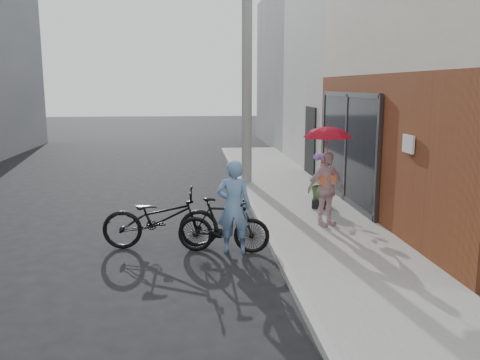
{
  "coord_description": "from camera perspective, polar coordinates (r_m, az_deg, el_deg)",
  "views": [
    {
      "loc": [
        -0.44,
        -7.88,
        2.77
      ],
      "look_at": [
        0.43,
        1.06,
        1.1
      ],
      "focal_mm": 38.0,
      "sensor_mm": 36.0,
      "label": 1
    }
  ],
  "objects": [
    {
      "name": "east_building_far",
      "position": [
        25.08,
        12.45,
        11.95
      ],
      "size": [
        8.0,
        8.0,
        7.0
      ],
      "primitive_type": "cube",
      "color": "slate",
      "rests_on": "ground"
    },
    {
      "name": "planter",
      "position": [
        11.37,
        9.06,
        -2.58
      ],
      "size": [
        0.47,
        0.47,
        0.2
      ],
      "primitive_type": "cube",
      "rotation": [
        0.0,
        0.0,
        -0.3
      ],
      "color": "black",
      "rests_on": "sidewalk"
    },
    {
      "name": "plaster_building",
      "position": [
        18.54,
        19.22,
        12.21
      ],
      "size": [
        8.0,
        6.0,
        7.0
      ],
      "primitive_type": "cube",
      "color": "silver",
      "rests_on": "ground"
    },
    {
      "name": "bike_left",
      "position": [
        8.86,
        -8.92,
        -4.31
      ],
      "size": [
        2.01,
        0.76,
        1.04
      ],
      "primitive_type": "imported",
      "rotation": [
        0.0,
        0.0,
        1.54
      ],
      "color": "black",
      "rests_on": "ground"
    },
    {
      "name": "officer",
      "position": [
        8.45,
        -0.69,
        -3.02
      ],
      "size": [
        0.63,
        0.46,
        1.58
      ],
      "primitive_type": "imported",
      "rotation": [
        0.0,
        0.0,
        2.98
      ],
      "color": "#7098C8",
      "rests_on": "ground"
    },
    {
      "name": "sidewalk",
      "position": [
        10.56,
        8.58,
        -4.47
      ],
      "size": [
        2.2,
        24.0,
        0.12
      ],
      "primitive_type": "cube",
      "color": "gray",
      "rests_on": "ground"
    },
    {
      "name": "ground",
      "position": [
        8.36,
        -2.26,
        -8.82
      ],
      "size": [
        80.0,
        80.0,
        0.0
      ],
      "primitive_type": "plane",
      "color": "black",
      "rests_on": "ground"
    },
    {
      "name": "utility_pole",
      "position": [
        13.98,
        0.79,
        13.52
      ],
      "size": [
        0.28,
        0.28,
        7.0
      ],
      "primitive_type": "cylinder",
      "color": "#9E9E99",
      "rests_on": "ground"
    },
    {
      "name": "potted_plant",
      "position": [
        11.28,
        9.12,
        -0.46
      ],
      "size": [
        0.6,
        0.52,
        0.66
      ],
      "primitive_type": "imported",
      "color": "#3F6F2C",
      "rests_on": "planter"
    },
    {
      "name": "parasol",
      "position": [
        9.67,
        9.81,
        5.39
      ],
      "size": [
        0.87,
        0.87,
        0.76
      ],
      "primitive_type": "imported",
      "color": "red",
      "rests_on": "kimono_woman"
    },
    {
      "name": "bike_right",
      "position": [
        8.54,
        -1.87,
        -5.11
      ],
      "size": [
        1.61,
        0.74,
        0.94
      ],
      "primitive_type": "imported",
      "rotation": [
        0.0,
        0.0,
        1.37
      ],
      "color": "black",
      "rests_on": "ground"
    },
    {
      "name": "kimono_woman",
      "position": [
        9.83,
        9.61,
        -0.98
      ],
      "size": [
        0.91,
        0.66,
        1.43
      ],
      "primitive_type": "imported",
      "rotation": [
        0.0,
        0.0,
        0.43
      ],
      "color": "beige",
      "rests_on": "sidewalk"
    },
    {
      "name": "curb",
      "position": [
        10.34,
        2.31,
        -4.68
      ],
      "size": [
        0.12,
        24.0,
        0.12
      ],
      "primitive_type": "cube",
      "color": "#9E9E99",
      "rests_on": "ground"
    }
  ]
}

